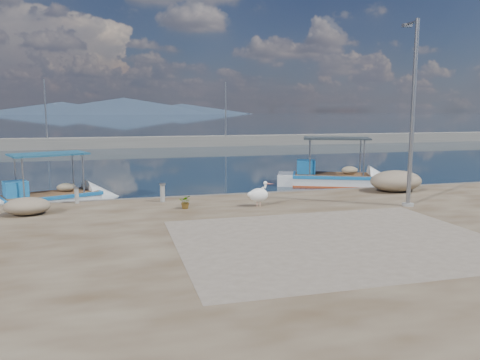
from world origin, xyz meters
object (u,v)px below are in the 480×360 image
(pelican, at_px, (259,195))
(lamp_post, at_px, (412,120))
(bollard_near, at_px, (163,192))
(boat_right, at_px, (334,181))
(boat_left, at_px, (50,201))

(pelican, relative_size, lamp_post, 0.14)
(bollard_near, bearing_deg, pelican, -28.27)
(boat_right, relative_size, pelican, 6.80)
(lamp_post, height_order, bollard_near, lamp_post)
(boat_right, bearing_deg, lamp_post, -73.77)
(boat_left, xyz_separation_m, bollard_near, (4.65, -2.97, 0.70))
(lamp_post, bearing_deg, pelican, 166.03)
(boat_left, distance_m, lamp_post, 15.51)
(pelican, height_order, lamp_post, lamp_post)
(boat_left, distance_m, pelican, 9.50)
(lamp_post, bearing_deg, bollard_near, 160.21)
(lamp_post, bearing_deg, boat_left, 155.55)
(boat_right, relative_size, bollard_near, 9.02)
(boat_right, distance_m, pelican, 9.49)
(boat_left, xyz_separation_m, lamp_post, (13.74, -6.25, 3.59))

